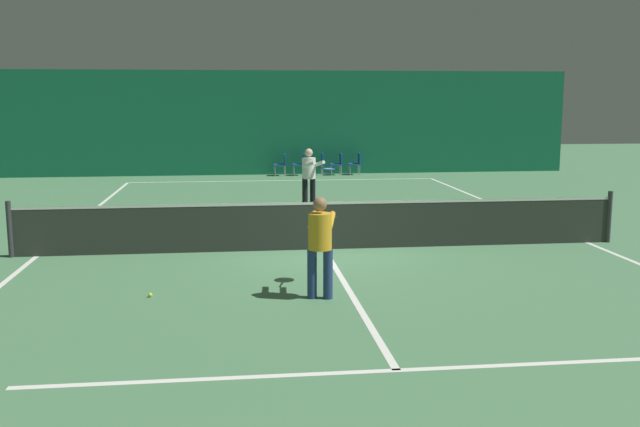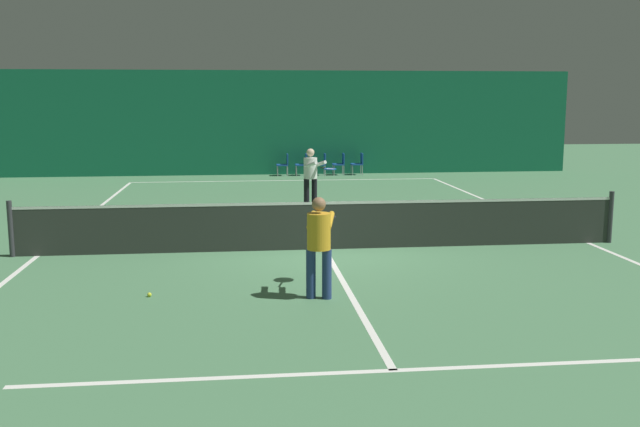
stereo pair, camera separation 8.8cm
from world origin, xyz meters
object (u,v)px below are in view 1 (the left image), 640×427
courtside_chair_4 (356,162)px  player_near (320,239)px  courtside_chair_2 (319,163)px  player_far (310,173)px  courtside_chair_0 (282,163)px  tennis_ball (150,295)px  tennis_net (324,224)px  courtside_chair_3 (338,162)px  courtside_chair_1 (300,163)px

courtside_chair_4 → player_near: bearing=-11.5°
player_near → courtside_chair_2: (1.99, 16.93, -0.41)m
player_far → courtside_chair_0: 8.05m
courtside_chair_4 → tennis_ball: courtside_chair_4 is taller
tennis_ball → tennis_net: bearing=45.5°
player_far → courtside_chair_3: player_far is taller
courtside_chair_4 → tennis_ball: (-5.99, -16.61, -0.45)m
player_near → tennis_ball: (-2.55, 0.32, -0.86)m
player_near → courtside_chair_3: player_near is taller
courtside_chair_0 → courtside_chair_1: 0.72m
courtside_chair_4 → courtside_chair_0: bearing=-90.0°
courtside_chair_2 → courtside_chair_3: bearing=90.0°
tennis_net → courtside_chair_2: (1.50, 13.52, -0.03)m
courtside_chair_2 → courtside_chair_1: bearing=-90.0°
player_near → tennis_net: bearing=5.0°
courtside_chair_3 → tennis_net: bearing=-9.4°
courtside_chair_2 → courtside_chair_4: (1.45, 0.00, 0.00)m
courtside_chair_4 → tennis_ball: bearing=-19.8°
courtside_chair_2 → tennis_ball: 17.23m
player_near → tennis_ball: bearing=96.1°
tennis_net → courtside_chair_4: tennis_net is taller
tennis_net → tennis_ball: (-3.04, -3.09, -0.48)m
courtside_chair_3 → courtside_chair_4: same height
tennis_net → tennis_ball: tennis_net is taller
courtside_chair_2 → courtside_chair_4: bearing=90.0°
player_far → courtside_chair_0: size_ratio=1.91×
courtside_chair_3 → courtside_chair_4: (0.72, 0.00, 0.00)m
tennis_net → courtside_chair_0: size_ratio=14.29×
player_near → courtside_chair_2: player_near is taller
courtside_chair_0 → tennis_ball: 16.90m
tennis_net → courtside_chair_1: tennis_net is taller
tennis_ball → player_near: bearing=-7.2°
tennis_net → player_near: player_near is taller
tennis_net → courtside_chair_2: size_ratio=14.29×
courtside_chair_1 → courtside_chair_2: (0.72, 0.00, 0.00)m
courtside_chair_1 → courtside_chair_2: same height
courtside_chair_1 → courtside_chair_2: 0.72m
player_far → courtside_chair_4: size_ratio=1.91×
tennis_net → courtside_chair_3: tennis_net is taller
courtside_chair_0 → courtside_chair_4: bearing=90.0°
courtside_chair_0 → tennis_ball: (-3.09, -16.61, -0.45)m
courtside_chair_2 → courtside_chair_3: same height
player_near → courtside_chair_0: player_near is taller
player_near → courtside_chair_0: 16.94m
tennis_net → courtside_chair_4: bearing=77.7°
player_far → courtside_chair_4: bearing=135.4°
courtside_chair_1 → tennis_ball: 17.05m
tennis_ball → courtside_chair_4: bearing=70.2°
courtside_chair_2 → tennis_ball: courtside_chair_2 is taller
tennis_net → courtside_chair_0: tennis_net is taller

